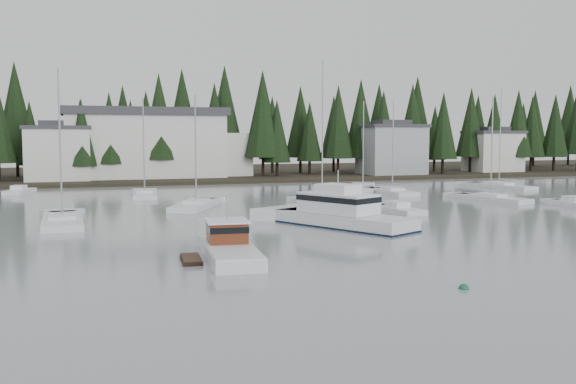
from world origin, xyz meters
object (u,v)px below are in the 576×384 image
object	(u,v)px
sailboat_8	(63,223)
runabout_4	(342,206)
sailboat_7	(322,204)
sailboat_6	(196,207)
house_west	(58,152)
sailboat_9	(499,187)
house_east_b	(493,150)
runabout_1	(397,211)
sailboat_4	(145,196)
sailboat_11	(490,200)
harbor_inn	(158,144)
house_east_a	(391,148)
sailboat_3	(363,189)
sailboat_2	(392,193)
runabout_3	(19,193)
runabout_2	(573,205)
lobster_boat_brown	(228,251)
cabin_cruiser_center	(342,217)

from	to	relation	value
sailboat_8	runabout_4	size ratio (longest dim) A/B	1.82
runabout_4	sailboat_7	bearing A→B (deg)	7.73
sailboat_6	sailboat_7	world-z (taller)	sailboat_7
house_west	sailboat_9	size ratio (longest dim) A/B	0.69
sailboat_7	house_west	bearing A→B (deg)	25.84
house_east_b	runabout_1	xyz separation A→B (m)	(-45.65, -49.02, -4.27)
house_west	sailboat_4	size ratio (longest dim) A/B	0.81
sailboat_7	sailboat_8	xyz separation A→B (m)	(-24.68, -6.62, -0.04)
sailboat_6	sailboat_8	xyz separation A→B (m)	(-12.19, -8.41, 0.00)
house_east_b	runabout_1	bearing A→B (deg)	-132.97
sailboat_11	house_east_b	bearing A→B (deg)	-48.76
harbor_inn	runabout_4	distance (m)	47.66
house_east_a	harbor_inn	world-z (taller)	harbor_inn
sailboat_7	sailboat_3	bearing A→B (deg)	-43.94
house_west	sailboat_3	distance (m)	45.16
sailboat_11	sailboat_6	bearing A→B (deg)	71.34
sailboat_6	runabout_4	bearing A→B (deg)	-81.38
sailboat_2	sailboat_9	bearing A→B (deg)	-79.16
runabout_4	runabout_1	bearing A→B (deg)	-169.02
sailboat_9	sailboat_11	size ratio (longest dim) A/B	1.17
house_east_b	sailboat_3	bearing A→B (deg)	-146.89
sailboat_9	sailboat_2	bearing A→B (deg)	89.60
harbor_inn	runabout_3	world-z (taller)	harbor_inn
sailboat_6	sailboat_9	world-z (taller)	sailboat_9
house_west	sailboat_7	distance (m)	47.92
house_east_a	house_west	bearing A→B (deg)	178.94
runabout_2	runabout_4	distance (m)	23.06
house_east_b	sailboat_11	size ratio (longest dim) A/B	0.81
sailboat_4	sailboat_6	size ratio (longest dim) A/B	1.03
sailboat_4	sailboat_7	size ratio (longest dim) A/B	0.79
lobster_boat_brown	sailboat_4	distance (m)	40.16
house_west	sailboat_9	distance (m)	63.05
sailboat_3	sailboat_7	world-z (taller)	sailboat_7
runabout_1	sailboat_7	bearing A→B (deg)	21.25
sailboat_7	sailboat_2	bearing A→B (deg)	-61.00
harbor_inn	runabout_2	bearing A→B (deg)	-56.63
harbor_inn	sailboat_9	world-z (taller)	sailboat_9
cabin_cruiser_center	sailboat_7	distance (m)	15.57
lobster_boat_brown	sailboat_6	xyz separation A→B (m)	(2.94, 26.77, -0.40)
house_east_b	harbor_inn	xyz separation A→B (m)	(-60.96, 2.34, 1.37)
house_west	sailboat_6	distance (m)	40.75
sailboat_8	sailboat_11	xyz separation A→B (m)	(43.63, 5.11, 0.00)
house_west	sailboat_3	bearing A→B (deg)	-31.78
house_east_a	lobster_boat_brown	distance (m)	77.31
sailboat_3	sailboat_4	size ratio (longest dim) A/B	1.02
lobster_boat_brown	sailboat_2	world-z (taller)	sailboat_2
runabout_2	runabout_4	bearing A→B (deg)	70.69
house_west	sailboat_9	bearing A→B (deg)	-25.41
house_east_a	runabout_1	size ratio (longest dim) A/B	1.63
house_east_a	house_east_b	size ratio (longest dim) A/B	1.11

